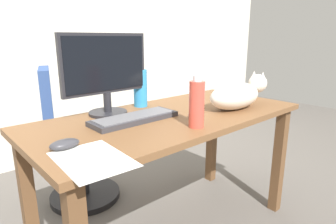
{
  "coord_description": "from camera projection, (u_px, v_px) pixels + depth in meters",
  "views": [
    {
      "loc": [
        -0.99,
        -1.07,
        1.12
      ],
      "look_at": [
        -0.14,
        -0.12,
        0.78
      ],
      "focal_mm": 30.54,
      "sensor_mm": 36.0,
      "label": 1
    }
  ],
  "objects": [
    {
      "name": "back_wall",
      "position": [
        52.0,
        16.0,
        2.47
      ],
      "size": [
        6.0,
        0.04,
        2.6
      ],
      "primitive_type": "cube",
      "color": "beige",
      "rests_on": "ground_plane"
    },
    {
      "name": "water_bottle",
      "position": [
        140.0,
        87.0,
        1.66
      ],
      "size": [
        0.08,
        0.08,
        0.24
      ],
      "color": "#2D8CD1",
      "rests_on": "desk"
    },
    {
      "name": "computer_mouse",
      "position": [
        65.0,
        144.0,
        1.03
      ],
      "size": [
        0.11,
        0.06,
        0.04
      ],
      "primitive_type": "ellipsoid",
      "color": "#333338",
      "rests_on": "desk"
    },
    {
      "name": "cat",
      "position": [
        237.0,
        94.0,
        1.62
      ],
      "size": [
        0.61,
        0.2,
        0.2
      ],
      "color": "silver",
      "rests_on": "desk"
    },
    {
      "name": "monitor",
      "position": [
        106.0,
        71.0,
        1.45
      ],
      "size": [
        0.48,
        0.2,
        0.42
      ],
      "color": "#232328",
      "rests_on": "desk"
    },
    {
      "name": "desk",
      "position": [
        172.0,
        133.0,
        1.53
      ],
      "size": [
        1.48,
        0.68,
        0.72
      ],
      "color": "brown",
      "rests_on": "ground_plane"
    },
    {
      "name": "paper_sheet",
      "position": [
        92.0,
        159.0,
        0.95
      ],
      "size": [
        0.23,
        0.31,
        0.0
      ],
      "primitive_type": "cube",
      "rotation": [
        0.0,
        0.0,
        -0.05
      ],
      "color": "white",
      "rests_on": "desk"
    },
    {
      "name": "keyboard",
      "position": [
        135.0,
        118.0,
        1.39
      ],
      "size": [
        0.44,
        0.15,
        0.03
      ],
      "color": "#333338",
      "rests_on": "desk"
    },
    {
      "name": "spray_bottle",
      "position": [
        197.0,
        104.0,
        1.27
      ],
      "size": [
        0.07,
        0.07,
        0.23
      ],
      "color": "#D84C3D",
      "rests_on": "desk"
    },
    {
      "name": "office_chair",
      "position": [
        74.0,
        145.0,
        1.94
      ],
      "size": [
        0.51,
        0.48,
        0.94
      ],
      "color": "black",
      "rests_on": "ground_plane"
    }
  ]
}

